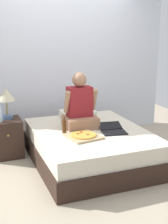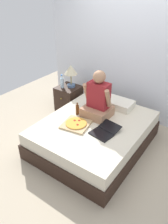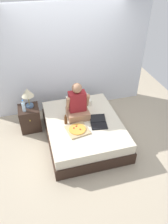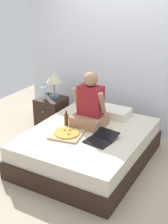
% 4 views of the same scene
% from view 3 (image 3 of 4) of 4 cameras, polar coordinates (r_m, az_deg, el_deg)
% --- Properties ---
extents(ground_plane, '(5.77, 5.77, 0.00)m').
position_cam_3_polar(ground_plane, '(4.79, -0.09, -6.76)').
color(ground_plane, tan).
extents(wall_back, '(3.77, 0.12, 2.50)m').
position_cam_3_polar(wall_back, '(5.16, -4.03, 13.37)').
color(wall_back, silver).
rests_on(wall_back, ground).
extents(bed, '(1.53, 1.89, 0.46)m').
position_cam_3_polar(bed, '(4.63, -0.09, -4.71)').
color(bed, black).
rests_on(bed, ground).
extents(nightstand_left, '(0.44, 0.47, 0.55)m').
position_cam_3_polar(nightstand_left, '(5.01, -13.92, -1.55)').
color(nightstand_left, black).
rests_on(nightstand_left, ground).
extents(lamp_on_left_nightstand, '(0.26, 0.26, 0.45)m').
position_cam_3_polar(lamp_on_left_nightstand, '(4.71, -14.54, 4.65)').
color(lamp_on_left_nightstand, '#4C6B93').
rests_on(lamp_on_left_nightstand, nightstand_left).
extents(water_bottle, '(0.07, 0.07, 0.28)m').
position_cam_3_polar(water_bottle, '(4.71, -15.48, 1.34)').
color(water_bottle, silver).
rests_on(water_bottle, nightstand_left).
extents(pillow, '(0.52, 0.34, 0.12)m').
position_cam_3_polar(pillow, '(4.97, -1.44, 2.91)').
color(pillow, silver).
rests_on(pillow, bed).
extents(person_seated, '(0.47, 0.40, 0.78)m').
position_cam_3_polar(person_seated, '(4.44, -1.72, 1.82)').
color(person_seated, '#A37556').
rests_on(person_seated, bed).
extents(laptop, '(0.38, 0.46, 0.07)m').
position_cam_3_polar(laptop, '(4.41, 3.84, -2.94)').
color(laptop, black).
rests_on(laptop, bed).
extents(pizza_box, '(0.46, 0.46, 0.05)m').
position_cam_3_polar(pizza_box, '(4.25, -1.74, -4.65)').
color(pizza_box, tan).
rests_on(pizza_box, bed).
extents(beer_bottle_on_bed, '(0.06, 0.06, 0.22)m').
position_cam_3_polar(beer_bottle_on_bed, '(4.38, -4.81, -2.10)').
color(beer_bottle_on_bed, '#4C2811').
rests_on(beer_bottle_on_bed, bed).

